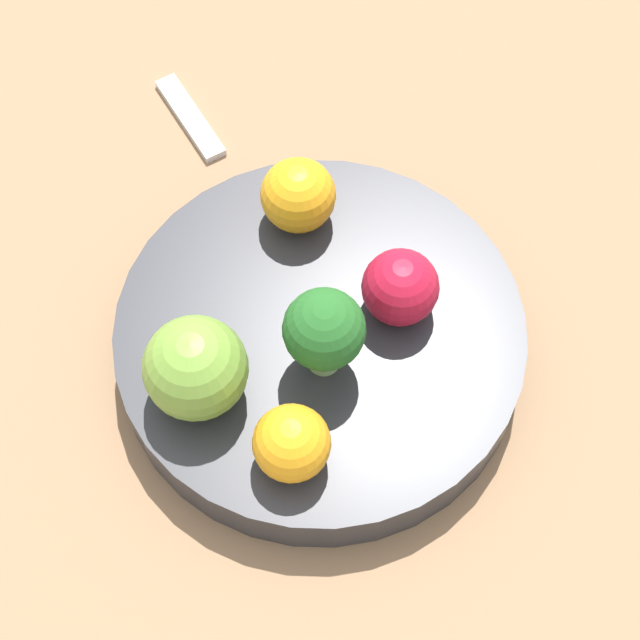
{
  "coord_description": "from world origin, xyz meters",
  "views": [
    {
      "loc": [
        -0.28,
        0.14,
        0.65
      ],
      "look_at": [
        0.0,
        0.0,
        0.07
      ],
      "focal_mm": 60.0,
      "sensor_mm": 36.0,
      "label": 1
    }
  ],
  "objects_px": {
    "bowl": "(320,341)",
    "orange_back": "(298,195)",
    "spoon": "(187,119)",
    "apple_red": "(196,368)",
    "broccoli": "(324,331)",
    "apple_green": "(400,287)",
    "orange_front": "(292,443)"
  },
  "relations": [
    {
      "from": "spoon",
      "to": "bowl",
      "type": "bearing_deg",
      "value": -179.4
    },
    {
      "from": "apple_green",
      "to": "spoon",
      "type": "height_order",
      "value": "apple_green"
    },
    {
      "from": "orange_back",
      "to": "spoon",
      "type": "distance_m",
      "value": 0.15
    },
    {
      "from": "broccoli",
      "to": "orange_back",
      "type": "xyz_separation_m",
      "value": [
        0.1,
        -0.03,
        -0.02
      ]
    },
    {
      "from": "broccoli",
      "to": "spoon",
      "type": "height_order",
      "value": "broccoli"
    },
    {
      "from": "bowl",
      "to": "orange_back",
      "type": "relative_size",
      "value": 5.28
    },
    {
      "from": "broccoli",
      "to": "orange_front",
      "type": "distance_m",
      "value": 0.07
    },
    {
      "from": "bowl",
      "to": "orange_front",
      "type": "relative_size",
      "value": 5.7
    },
    {
      "from": "bowl",
      "to": "broccoli",
      "type": "bearing_deg",
      "value": 159.28
    },
    {
      "from": "bowl",
      "to": "apple_green",
      "type": "distance_m",
      "value": 0.07
    },
    {
      "from": "apple_red",
      "to": "orange_back",
      "type": "relative_size",
      "value": 1.27
    },
    {
      "from": "bowl",
      "to": "orange_front",
      "type": "distance_m",
      "value": 0.1
    },
    {
      "from": "bowl",
      "to": "orange_front",
      "type": "bearing_deg",
      "value": 143.05
    },
    {
      "from": "bowl",
      "to": "apple_red",
      "type": "distance_m",
      "value": 0.1
    },
    {
      "from": "bowl",
      "to": "apple_green",
      "type": "xyz_separation_m",
      "value": [
        -0.01,
        -0.05,
        0.04
      ]
    },
    {
      "from": "orange_front",
      "to": "spoon",
      "type": "height_order",
      "value": "orange_front"
    },
    {
      "from": "apple_red",
      "to": "orange_front",
      "type": "bearing_deg",
      "value": -153.94
    },
    {
      "from": "orange_back",
      "to": "spoon",
      "type": "bearing_deg",
      "value": 11.1
    },
    {
      "from": "spoon",
      "to": "orange_front",
      "type": "bearing_deg",
      "value": 170.0
    },
    {
      "from": "bowl",
      "to": "spoon",
      "type": "distance_m",
      "value": 0.22
    },
    {
      "from": "bowl",
      "to": "apple_green",
      "type": "relative_size",
      "value": 5.38
    },
    {
      "from": "apple_green",
      "to": "orange_back",
      "type": "bearing_deg",
      "value": 16.55
    },
    {
      "from": "apple_red",
      "to": "orange_back",
      "type": "distance_m",
      "value": 0.14
    },
    {
      "from": "bowl",
      "to": "orange_back",
      "type": "height_order",
      "value": "orange_back"
    },
    {
      "from": "bowl",
      "to": "spoon",
      "type": "xyz_separation_m",
      "value": [
        0.22,
        0.0,
        -0.02
      ]
    },
    {
      "from": "apple_red",
      "to": "apple_green",
      "type": "relative_size",
      "value": 1.29
    },
    {
      "from": "bowl",
      "to": "apple_red",
      "type": "bearing_deg",
      "value": 94.45
    },
    {
      "from": "apple_red",
      "to": "orange_front",
      "type": "height_order",
      "value": "apple_red"
    },
    {
      "from": "apple_red",
      "to": "spoon",
      "type": "distance_m",
      "value": 0.25
    },
    {
      "from": "broccoli",
      "to": "apple_green",
      "type": "relative_size",
      "value": 1.41
    },
    {
      "from": "broccoli",
      "to": "apple_red",
      "type": "distance_m",
      "value": 0.08
    },
    {
      "from": "broccoli",
      "to": "spoon",
      "type": "relative_size",
      "value": 0.8
    }
  ]
}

